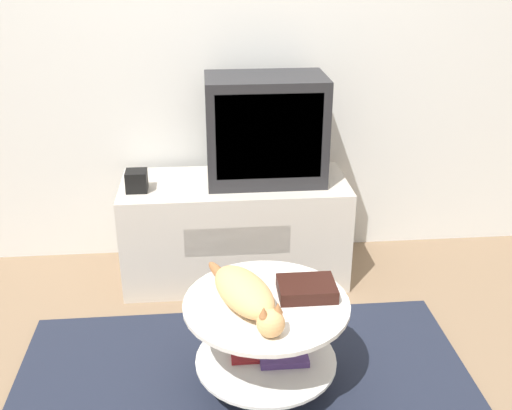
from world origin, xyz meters
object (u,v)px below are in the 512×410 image
Objects in this scene: tv at (265,129)px; speaker at (137,181)px; dvd_box at (307,289)px; cat at (246,294)px.

tv is 5.73× the size of speaker.
cat is (-0.25, -0.07, 0.03)m from dvd_box.
speaker reaches higher than dvd_box.
tv is 2.67× the size of dvd_box.
tv is at bearing 8.53° from speaker.
dvd_box is 0.26m from cat.
cat is (-0.18, -1.00, -0.34)m from tv.
speaker is 0.19× the size of cat.
dvd_box is at bearing -48.81° from speaker.
tv is 1.10× the size of cat.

